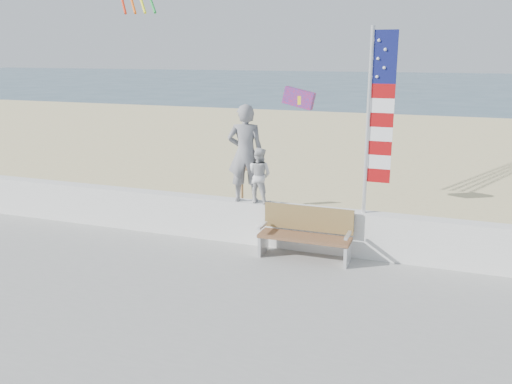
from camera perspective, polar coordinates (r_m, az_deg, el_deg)
ground at (r=9.98m, az=-4.67°, el=-9.90°), size 220.00×220.00×0.00m
sand at (r=18.12m, az=7.17°, el=1.42°), size 90.00×40.00×0.08m
seawall at (r=11.48m, az=-0.60°, el=-3.16°), size 30.00×0.35×0.90m
adult at (r=11.15m, az=-1.12°, el=4.08°), size 0.84×0.65×2.03m
child at (r=11.14m, az=0.29°, el=1.77°), size 0.61×0.50×1.15m
bench at (r=10.67m, az=5.27°, el=-4.29°), size 1.80×0.57×1.00m
flag at (r=10.39m, az=12.46°, el=7.98°), size 0.50×0.08×3.50m
parafoil_kite at (r=14.05m, az=4.63°, el=9.80°), size 0.86×0.26×0.59m
sign at (r=14.21m, az=-1.49°, el=1.63°), size 0.32×0.07×1.46m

